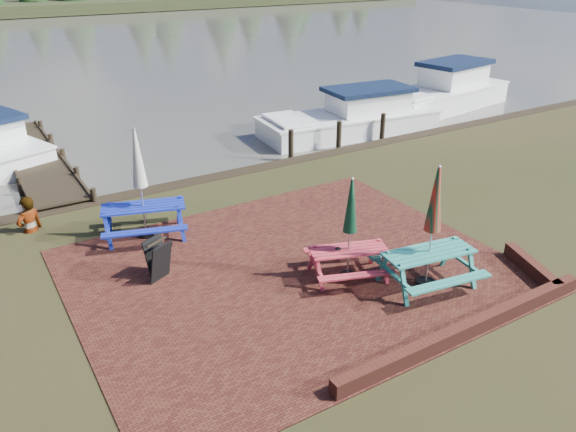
% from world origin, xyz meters
% --- Properties ---
extents(ground, '(120.00, 120.00, 0.00)m').
position_xyz_m(ground, '(0.00, 0.00, 0.00)').
color(ground, black).
rests_on(ground, ground).
extents(paving, '(9.00, 7.50, 0.02)m').
position_xyz_m(paving, '(0.00, 1.00, 0.01)').
color(paving, '#3A1512').
rests_on(paving, ground).
extents(brick_wall, '(6.21, 1.79, 0.30)m').
position_xyz_m(brick_wall, '(2.15, -2.42, 0.15)').
color(brick_wall, '#4C1E16').
rests_on(brick_wall, ground).
extents(water, '(120.00, 60.00, 0.02)m').
position_xyz_m(water, '(0.00, 37.00, 0.00)').
color(water, '#4A4940').
rests_on(water, ground).
extents(picnic_table_teal, '(2.11, 1.94, 2.60)m').
position_xyz_m(picnic_table_teal, '(2.05, -0.94, 0.91)').
color(picnic_table_teal, teal).
rests_on(picnic_table_teal, ground).
extents(picnic_table_red, '(2.00, 1.89, 2.24)m').
position_xyz_m(picnic_table_red, '(0.86, 0.15, 0.78)').
color(picnic_table_red, '#C53240').
rests_on(picnic_table_red, ground).
extents(picnic_table_blue, '(2.36, 2.22, 2.68)m').
position_xyz_m(picnic_table_blue, '(-2.15, 4.23, 0.94)').
color(picnic_table_blue, '#1627A6').
rests_on(picnic_table_blue, ground).
extents(chalkboard, '(0.58, 0.72, 0.87)m').
position_xyz_m(chalkboard, '(-2.54, 2.20, 0.45)').
color(chalkboard, black).
rests_on(chalkboard, ground).
extents(jetty, '(1.76, 9.08, 1.00)m').
position_xyz_m(jetty, '(-3.50, 11.28, 0.11)').
color(jetty, black).
rests_on(jetty, ground).
extents(boat_near, '(7.27, 3.13, 1.91)m').
position_xyz_m(boat_near, '(7.75, 8.98, 0.37)').
color(boat_near, white).
rests_on(boat_near, ground).
extents(boat_far, '(7.51, 3.65, 2.25)m').
position_xyz_m(boat_far, '(13.71, 10.04, 0.47)').
color(boat_far, white).
rests_on(boat_far, ground).
extents(person, '(0.77, 0.65, 1.80)m').
position_xyz_m(person, '(-4.50, 6.00, 0.90)').
color(person, gray).
rests_on(person, ground).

